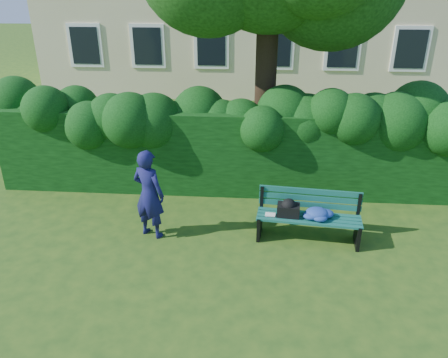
{
  "coord_description": "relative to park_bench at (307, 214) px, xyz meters",
  "views": [
    {
      "loc": [
        0.57,
        -6.67,
        4.31
      ],
      "look_at": [
        0.0,
        0.6,
        0.95
      ],
      "focal_mm": 35.0,
      "sensor_mm": 36.0,
      "label": 1
    }
  ],
  "objects": [
    {
      "name": "ground",
      "position": [
        -1.52,
        -0.2,
        -0.5
      ],
      "size": [
        80.0,
        80.0,
        0.0
      ],
      "primitive_type": "plane",
      "color": "#264A16",
      "rests_on": "ground"
    },
    {
      "name": "man_reading",
      "position": [
        -2.81,
        -0.09,
        0.34
      ],
      "size": [
        0.71,
        0.6,
        1.66
      ],
      "primitive_type": "imported",
      "rotation": [
        0.0,
        0.0,
        2.75
      ],
      "color": "#16174E",
      "rests_on": "ground"
    },
    {
      "name": "park_bench",
      "position": [
        0.0,
        0.0,
        0.0
      ],
      "size": [
        1.87,
        0.73,
        0.89
      ],
      "rotation": [
        0.0,
        0.0,
        -0.1
      ],
      "color": "#0D453A",
      "rests_on": "ground"
    },
    {
      "name": "hedge",
      "position": [
        -1.52,
        2.0,
        0.4
      ],
      "size": [
        10.0,
        1.0,
        1.8
      ],
      "color": "black",
      "rests_on": "ground"
    }
  ]
}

